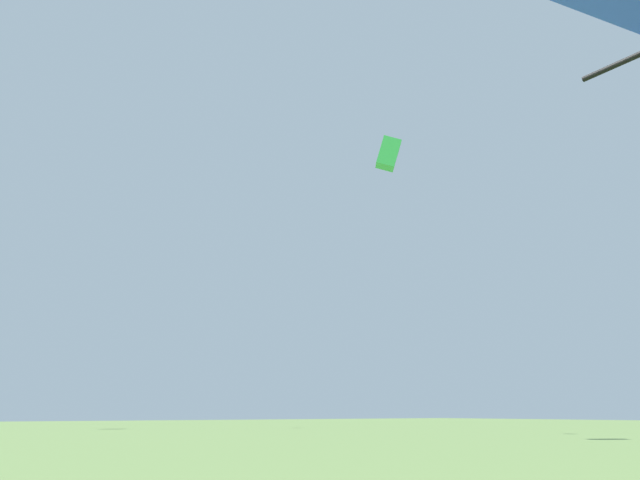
{
  "coord_description": "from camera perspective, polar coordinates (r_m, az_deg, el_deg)",
  "views": [
    {
      "loc": [
        -2.34,
        -0.64,
        0.82
      ],
      "look_at": [
        -0.14,
        2.57,
        1.98
      ],
      "focal_mm": 32.31,
      "sensor_mm": 36.0,
      "label": 1
    }
  ],
  "objects": [
    {
      "name": "distant_kite_green_mid_right",
      "position": [
        17.88,
        6.79,
        8.46
      ],
      "size": [
        0.92,
        0.97,
        1.06
      ],
      "color": "green"
    }
  ]
}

